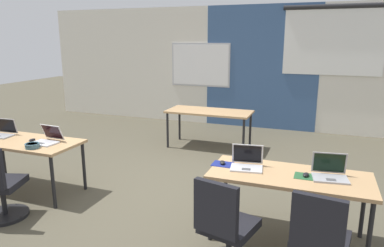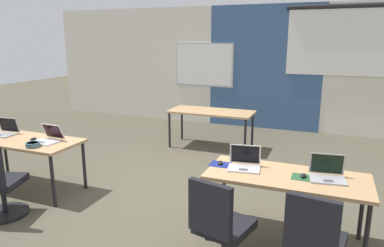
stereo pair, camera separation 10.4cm
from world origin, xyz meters
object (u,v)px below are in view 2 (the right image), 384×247
object	(u,v)px
laptop_near_right_end	(327,174)
desk_far_center	(211,114)
desk_near_right	(286,181)
laptop_near_left_end	(4,131)
mouse_near_left_inner	(33,139)
mouse_near_right_end	(303,176)
mouse_near_right_inner	(220,163)
snack_bowl	(33,144)
laptop_near_left_inner	(48,138)
desk_near_left	(24,144)
chair_near_right_inner	(221,234)
laptop_near_right_inner	(244,163)

from	to	relation	value
laptop_near_right_end	desk_far_center	bearing A→B (deg)	119.37
desk_near_right	laptop_near_right_end	size ratio (longest dim) A/B	4.38
laptop_near_left_end	mouse_near_left_inner	distance (m)	0.60
laptop_near_right_end	mouse_near_right_end	xyz separation A→B (m)	(-0.22, -0.05, -0.03)
desk_far_center	mouse_near_right_inner	xyz separation A→B (m)	(1.03, -2.75, 0.08)
laptop_near_right_end	snack_bowl	distance (m)	3.49
desk_near_right	laptop_near_left_inner	xyz separation A→B (m)	(-3.11, 0.03, 0.11)
laptop_near_left_end	laptop_near_right_end	xyz separation A→B (m)	(4.32, -0.04, 0.00)
desk_near_left	laptop_near_left_end	xyz separation A→B (m)	(-0.44, 0.08, 0.11)
mouse_near_left_inner	desk_near_right	bearing A→B (deg)	-0.31
laptop_near_right_end	chair_near_right_inner	bearing A→B (deg)	-144.92
chair_near_right_inner	laptop_near_left_inner	bearing A→B (deg)	-2.82
laptop_near_left_end	chair_near_right_inner	xyz separation A→B (m)	(3.49, -0.83, -0.39)
desk_near_left	snack_bowl	world-z (taller)	snack_bowl
desk_near_left	snack_bowl	size ratio (longest dim) A/B	9.01
mouse_near_right_inner	laptop_near_right_end	size ratio (longest dim) A/B	0.31
laptop_near_right_inner	laptop_near_right_end	distance (m)	0.82
desk_near_left	chair_near_right_inner	bearing A→B (deg)	-13.76
desk_near_right	mouse_near_left_inner	world-z (taller)	mouse_near_left_inner
laptop_near_right_end	mouse_near_right_inner	bearing A→B (deg)	171.61
desk_near_right	snack_bowl	world-z (taller)	snack_bowl
desk_far_center	laptop_near_left_end	bearing A→B (deg)	-128.94
mouse_near_right_end	laptop_near_left_inner	bearing A→B (deg)	179.28
laptop_near_right_inner	mouse_near_right_end	world-z (taller)	laptop_near_right_inner
laptop_near_right_end	mouse_near_right_end	world-z (taller)	laptop_near_right_end
laptop_near_right_inner	mouse_near_right_inner	world-z (taller)	laptop_near_right_inner
desk_near_right	mouse_near_right_end	world-z (taller)	mouse_near_right_end
mouse_near_left_inner	desk_near_left	bearing A→B (deg)	-173.29
mouse_near_right_inner	mouse_near_left_inner	world-z (taller)	mouse_near_right_inner
mouse_near_right_end	snack_bowl	distance (m)	3.27
laptop_near_left_inner	mouse_near_right_end	bearing A→B (deg)	2.90
desk_near_left	chair_near_right_inner	xyz separation A→B (m)	(3.04, -0.74, -0.28)
desk_far_center	laptop_near_left_inner	size ratio (longest dim) A/B	4.58
mouse_near_right_inner	laptop_near_left_inner	xyz separation A→B (m)	(-2.39, -0.01, 0.03)
mouse_near_right_inner	laptop_near_left_inner	size ratio (longest dim) A/B	0.32
laptop_near_right_end	desk_near_left	bearing A→B (deg)	172.37
laptop_near_left_end	laptop_near_left_inner	distance (m)	0.84
desk_near_left	laptop_near_right_inner	distance (m)	3.06
desk_near_right	laptop_near_left_inner	distance (m)	3.11
chair_near_right_inner	laptop_near_right_end	world-z (taller)	laptop_near_right_end
snack_bowl	desk_far_center	bearing A→B (deg)	65.82
mouse_near_left_inner	desk_far_center	bearing A→B (deg)	60.18
desk_near_right	laptop_near_left_end	size ratio (longest dim) A/B	4.53
laptop_near_right_inner	chair_near_right_inner	world-z (taller)	laptop_near_right_inner
chair_near_right_inner	laptop_near_right_end	bearing A→B (deg)	-123.05
desk_far_center	laptop_near_right_end	world-z (taller)	laptop_near_right_end
mouse_near_left_inner	snack_bowl	distance (m)	0.34
laptop_near_left_inner	snack_bowl	distance (m)	0.26
chair_near_right_inner	laptop_near_right_end	xyz separation A→B (m)	(0.84, 0.79, 0.39)
laptop_near_left_end	laptop_near_left_inner	world-z (taller)	laptop_near_left_end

